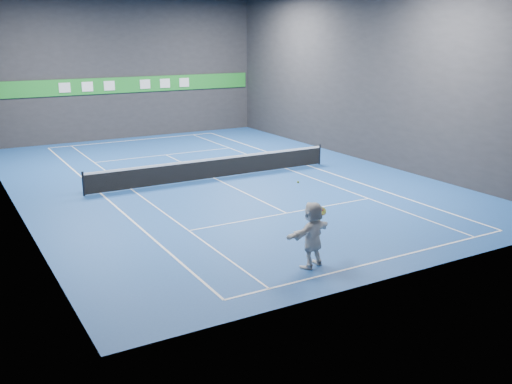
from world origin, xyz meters
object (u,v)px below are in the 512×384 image
tennis_racket (321,212)px  tennis_net (214,167)px  player (312,234)px  tennis_ball (298,182)px

tennis_racket → tennis_net: bearing=80.5°
player → tennis_ball: tennis_ball is taller
player → tennis_ball: bearing=-41.8°
tennis_ball → tennis_racket: bearing=-10.6°
player → tennis_racket: bearing=170.7°
tennis_ball → tennis_racket: size_ratio=0.14×
tennis_net → tennis_racket: bearing=-99.5°
player → tennis_racket: player is taller
player → tennis_net: player is taller
tennis_ball → tennis_racket: (0.75, -0.14, -0.97)m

